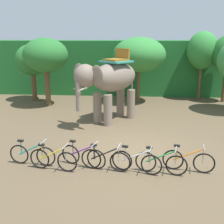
# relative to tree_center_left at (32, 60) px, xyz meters

# --- Properties ---
(ground_plane) EXTENTS (80.00, 80.00, 0.00)m
(ground_plane) POSITION_rel_tree_center_left_xyz_m (6.91, -8.30, -2.81)
(ground_plane) COLOR brown
(foliage_hedge) EXTENTS (36.00, 6.00, 4.08)m
(foliage_hedge) POSITION_rel_tree_center_left_xyz_m (6.91, 4.84, -0.77)
(foliage_hedge) COLOR #1E6028
(foliage_hedge) RESTS_ON ground
(tree_center_left) EXTENTS (2.25, 2.25, 3.91)m
(tree_center_left) POSITION_rel_tree_center_left_xyz_m (0.00, 0.00, 0.00)
(tree_center_left) COLOR brown
(tree_center_left) RESTS_ON ground
(tree_right) EXTENTS (2.80, 2.80, 4.33)m
(tree_right) POSITION_rel_tree_center_left_xyz_m (1.43, -1.44, 0.42)
(tree_right) COLOR brown
(tree_right) RESTS_ON ground
(tree_center) EXTENTS (3.49, 3.49, 4.36)m
(tree_center) POSITION_rel_tree_center_left_xyz_m (7.29, -0.00, 0.40)
(tree_center) COLOR brown
(tree_center) RESTS_ON ground
(tree_far_left) EXTENTS (2.14, 2.14, 4.76)m
(tree_far_left) POSITION_rel_tree_center_left_xyz_m (11.70, 1.31, 0.62)
(tree_far_left) COLOR brown
(tree_far_left) RESTS_ON ground
(elephant) EXTENTS (3.50, 3.85, 3.78)m
(elephant) POSITION_rel_tree_center_left_xyz_m (5.72, -4.52, -0.61)
(elephant) COLOR gray
(elephant) RESTS_ON ground
(bike_teal) EXTENTS (1.70, 0.52, 0.92)m
(bike_teal) POSITION_rel_tree_center_left_xyz_m (3.39, -9.76, -2.43)
(bike_teal) COLOR black
(bike_teal) RESTS_ON ground
(bike_yellow) EXTENTS (1.70, 0.52, 0.92)m
(bike_yellow) POSITION_rel_tree_center_left_xyz_m (4.23, -10.09, -2.43)
(bike_yellow) COLOR black
(bike_yellow) RESTS_ON ground
(bike_purple) EXTENTS (1.64, 0.69, 0.92)m
(bike_purple) POSITION_rel_tree_center_left_xyz_m (5.19, -9.75, -2.43)
(bike_purple) COLOR black
(bike_purple) RESTS_ON ground
(bike_black) EXTENTS (1.69, 0.52, 0.92)m
(bike_black) POSITION_rel_tree_center_left_xyz_m (5.99, -9.97, -2.43)
(bike_black) COLOR black
(bike_black) RESTS_ON ground
(bike_white) EXTENTS (1.66, 0.63, 0.92)m
(bike_white) POSITION_rel_tree_center_left_xyz_m (7.02, -10.06, -2.43)
(bike_white) COLOR black
(bike_white) RESTS_ON ground
(bike_green) EXTENTS (1.68, 0.55, 0.92)m
(bike_green) POSITION_rel_tree_center_left_xyz_m (7.82, -10.07, -2.43)
(bike_green) COLOR black
(bike_green) RESTS_ON ground
(bike_orange) EXTENTS (1.69, 0.54, 0.92)m
(bike_orange) POSITION_rel_tree_center_left_xyz_m (8.75, -9.85, -2.43)
(bike_orange) COLOR black
(bike_orange) RESTS_ON ground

